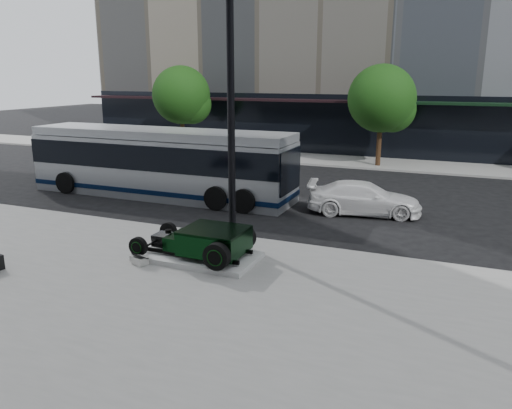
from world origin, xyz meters
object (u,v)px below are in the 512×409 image
at_px(hot_rod, 208,241).
at_px(lamppost, 231,134).
at_px(white_sedan, 364,198).
at_px(transit_bus, 160,162).

distance_m(hot_rod, lamppost, 3.26).
distance_m(lamppost, white_sedan, 6.77).
bearing_deg(lamppost, hot_rod, -88.82).
bearing_deg(hot_rod, white_sedan, 66.57).
distance_m(transit_bus, white_sedan, 8.94).
height_order(hot_rod, transit_bus, transit_bus).
relative_size(lamppost, transit_bus, 0.60).
bearing_deg(white_sedan, transit_bus, 82.39).
distance_m(hot_rod, white_sedan, 7.63).
height_order(hot_rod, white_sedan, white_sedan).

